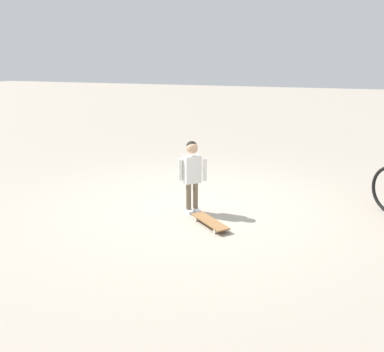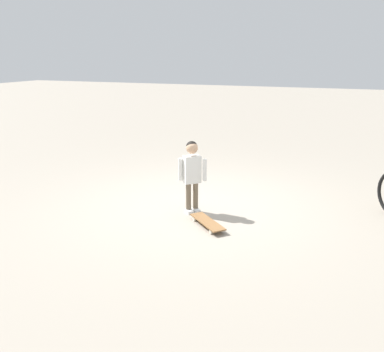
# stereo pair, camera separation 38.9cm
# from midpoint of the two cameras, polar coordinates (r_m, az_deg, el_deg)

# --- Properties ---
(ground_plane) EXTENTS (50.00, 50.00, 0.00)m
(ground_plane) POSITION_cam_midpoint_polar(r_m,az_deg,el_deg) (6.60, -0.66, -3.96)
(ground_plane) COLOR #9E9384
(child_person) EXTENTS (0.40, 0.27, 1.06)m
(child_person) POSITION_cam_midpoint_polar(r_m,az_deg,el_deg) (6.14, -1.81, 0.93)
(child_person) COLOR brown
(child_person) RESTS_ON ground
(skateboard) EXTENTS (0.65, 0.62, 0.07)m
(skateboard) POSITION_cam_midpoint_polar(r_m,az_deg,el_deg) (5.82, 0.49, -6.12)
(skateboard) COLOR olive
(skateboard) RESTS_ON ground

